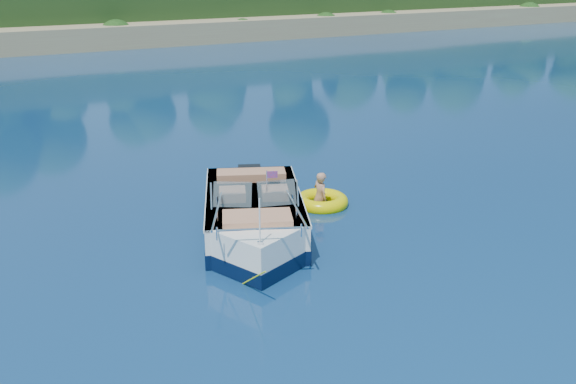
% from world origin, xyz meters
% --- Properties ---
extents(ground, '(160.00, 160.00, 0.00)m').
position_xyz_m(ground, '(0.00, 0.00, 0.00)').
color(ground, '#091A40').
rests_on(ground, ground).
extents(motorboat, '(3.42, 5.46, 1.92)m').
position_xyz_m(motorboat, '(1.27, 2.48, 0.37)').
color(motorboat, white).
rests_on(motorboat, ground).
extents(tow_tube, '(1.57, 1.57, 0.35)m').
position_xyz_m(tow_tube, '(3.51, 3.43, 0.09)').
color(tow_tube, '#F7E200').
rests_on(tow_tube, ground).
extents(boy, '(0.37, 0.73, 1.38)m').
position_xyz_m(boy, '(3.44, 3.41, 0.00)').
color(boy, tan).
rests_on(boy, ground).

